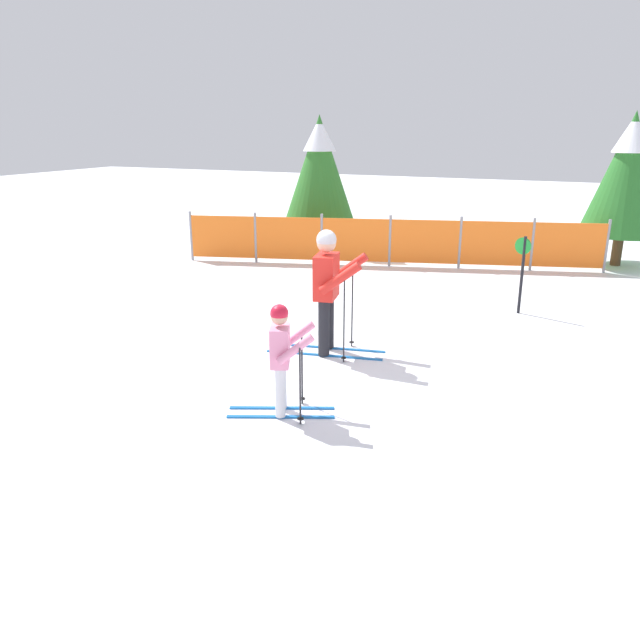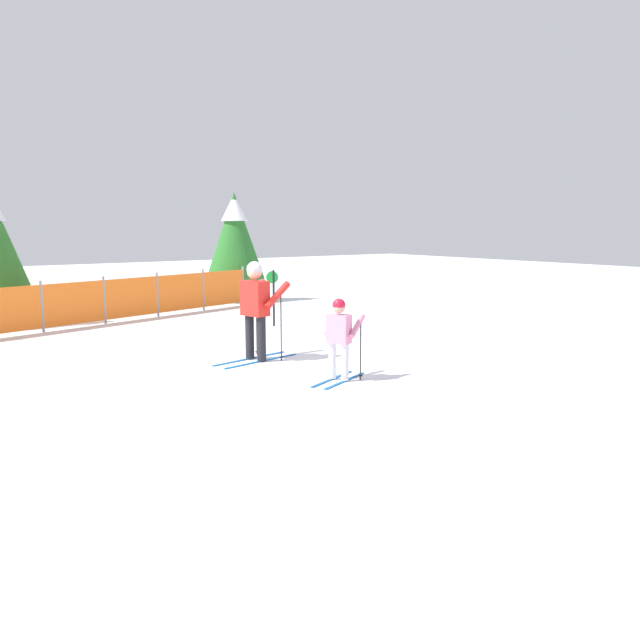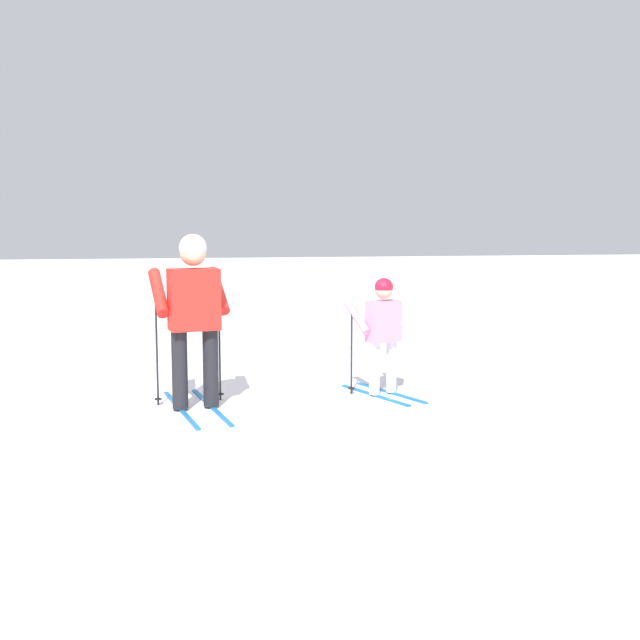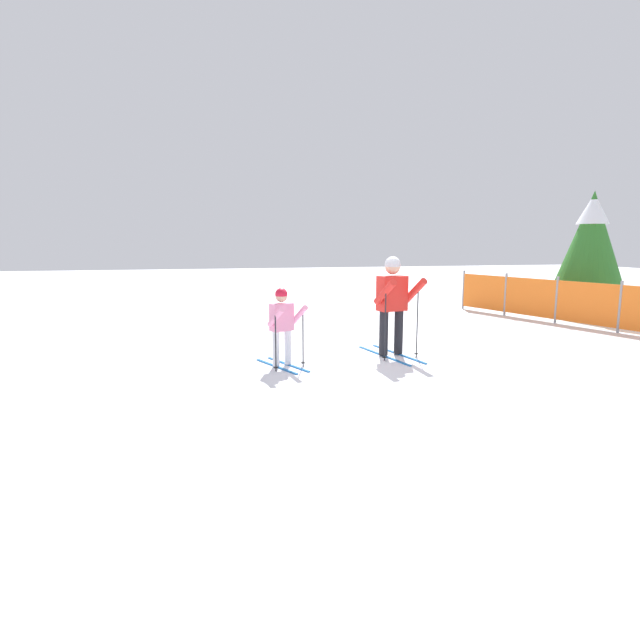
# 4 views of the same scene
# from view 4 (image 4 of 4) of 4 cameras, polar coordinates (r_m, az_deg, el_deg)

# --- Properties ---
(ground_plane) EXTENTS (60.00, 60.00, 0.00)m
(ground_plane) POSITION_cam_4_polar(r_m,az_deg,el_deg) (8.88, 5.98, -3.78)
(ground_plane) COLOR white
(skier_adult) EXTENTS (1.65, 0.81, 1.71)m
(skier_adult) POSITION_cam_4_polar(r_m,az_deg,el_deg) (8.56, 8.32, 2.62)
(skier_adult) COLOR #1966B2
(skier_adult) RESTS_ON ground_plane
(skier_child) EXTENTS (1.17, 0.74, 1.24)m
(skier_child) POSITION_cam_4_polar(r_m,az_deg,el_deg) (7.78, -4.33, -0.09)
(skier_child) COLOR #1966B2
(skier_child) RESTS_ON ground_plane
(safety_fence) EXTENTS (8.80, 2.55, 1.13)m
(safety_fence) POSITION_cam_4_polar(r_m,az_deg,el_deg) (12.53, 31.07, 1.30)
(safety_fence) COLOR gray
(safety_fence) RESTS_ON ground_plane
(conifer_far) EXTENTS (1.75, 1.75, 3.25)m
(conifer_far) POSITION_cam_4_polar(r_m,az_deg,el_deg) (14.77, 28.57, 8.07)
(conifer_far) COLOR #4C3823
(conifer_far) RESTS_ON ground_plane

